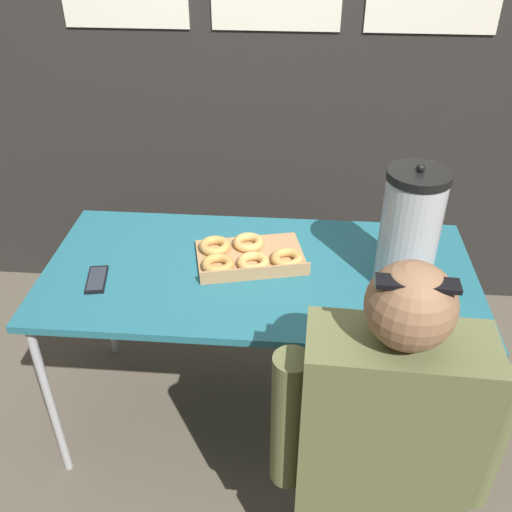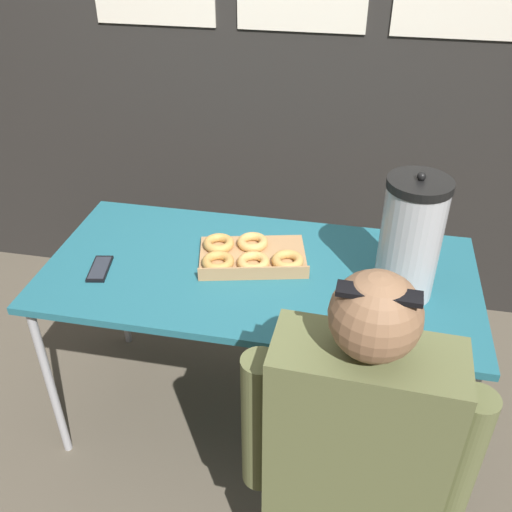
{
  "view_description": "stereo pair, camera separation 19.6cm",
  "coord_description": "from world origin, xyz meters",
  "px_view_note": "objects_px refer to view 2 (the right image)",
  "views": [
    {
      "loc": [
        0.12,
        -1.68,
        1.98
      ],
      "look_at": [
        -0.01,
        0.0,
        0.83
      ],
      "focal_mm": 40.0,
      "sensor_mm": 36.0,
      "label": 1
    },
    {
      "loc": [
        0.32,
        -1.66,
        1.98
      ],
      "look_at": [
        -0.01,
        0.0,
        0.83
      ],
      "focal_mm": 40.0,
      "sensor_mm": 36.0,
      "label": 2
    }
  ],
  "objects_px": {
    "donut_box": "(249,255)",
    "cell_phone": "(100,269)",
    "coffee_urn": "(410,239)",
    "person_seated": "(351,477)"
  },
  "relations": [
    {
      "from": "coffee_urn",
      "to": "cell_phone",
      "type": "height_order",
      "value": "coffee_urn"
    },
    {
      "from": "donut_box",
      "to": "coffee_urn",
      "type": "relative_size",
      "value": 0.99
    },
    {
      "from": "donut_box",
      "to": "person_seated",
      "type": "xyz_separation_m",
      "value": [
        0.43,
        -0.73,
        -0.19
      ]
    },
    {
      "from": "cell_phone",
      "to": "person_seated",
      "type": "distance_m",
      "value": 1.12
    },
    {
      "from": "coffee_urn",
      "to": "person_seated",
      "type": "bearing_deg",
      "value": -100.35
    },
    {
      "from": "cell_phone",
      "to": "donut_box",
      "type": "bearing_deg",
      "value": 7.05
    },
    {
      "from": "coffee_urn",
      "to": "person_seated",
      "type": "height_order",
      "value": "person_seated"
    },
    {
      "from": "donut_box",
      "to": "coffee_urn",
      "type": "height_order",
      "value": "coffee_urn"
    },
    {
      "from": "donut_box",
      "to": "person_seated",
      "type": "bearing_deg",
      "value": -72.48
    },
    {
      "from": "donut_box",
      "to": "cell_phone",
      "type": "bearing_deg",
      "value": -175.6
    }
  ]
}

